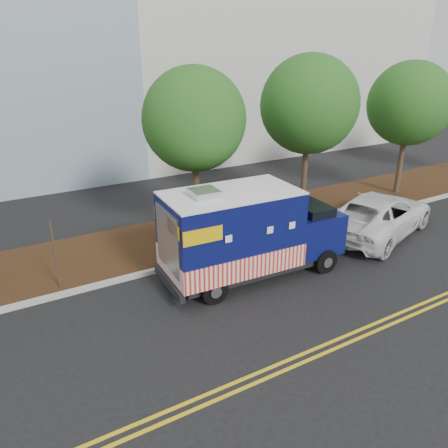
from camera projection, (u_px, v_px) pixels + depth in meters
ground at (223, 277)px, 14.67m from camera, size 120.00×120.00×0.00m
curb at (203, 258)px, 15.76m from camera, size 120.00×0.18×0.15m
mulch_strip at (179, 237)px, 17.44m from camera, size 120.00×4.00×0.15m
centerline_near at (310, 351)px, 11.10m from camera, size 120.00×0.10×0.01m
centerline_far at (316, 357)px, 10.90m from camera, size 120.00×0.10×0.01m
tree_b at (194, 120)px, 15.51m from camera, size 3.73×3.73×6.62m
tree_c at (309, 105)px, 18.47m from camera, size 4.18×4.18×6.94m
tree_d at (410, 104)px, 20.80m from camera, size 3.97×3.97×6.58m
sign_post at (56, 257)px, 13.35m from camera, size 0.06×0.06×2.40m
food_truck at (245, 236)px, 14.17m from camera, size 6.29×2.63×3.26m
white_car at (378, 214)px, 17.71m from camera, size 6.51×4.45×1.65m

